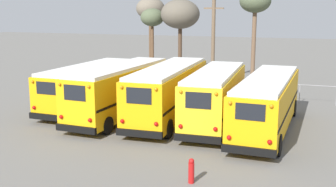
{
  "coord_description": "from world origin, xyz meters",
  "views": [
    {
      "loc": [
        8.54,
        -24.56,
        6.84
      ],
      "look_at": [
        0.0,
        -0.32,
        1.66
      ],
      "focal_mm": 45.0,
      "sensor_mm": 36.0,
      "label": 1
    }
  ],
  "objects_px": {
    "school_bus_4": "(267,102)",
    "bare_tree_0": "(180,15)",
    "school_bus_1": "(121,89)",
    "bare_tree_2": "(255,3)",
    "school_bus_3": "(215,96)",
    "utility_pole": "(213,41)",
    "school_bus_0": "(89,85)",
    "bare_tree_1": "(152,19)",
    "fire_hydrant": "(191,171)",
    "school_bus_2": "(169,90)",
    "bare_tree_3": "(150,10)"
  },
  "relations": [
    {
      "from": "school_bus_4",
      "to": "bare_tree_0",
      "type": "relative_size",
      "value": 1.4
    },
    {
      "from": "school_bus_1",
      "to": "bare_tree_2",
      "type": "bearing_deg",
      "value": 71.3
    },
    {
      "from": "school_bus_3",
      "to": "school_bus_4",
      "type": "bearing_deg",
      "value": -5.81
    },
    {
      "from": "bare_tree_2",
      "to": "bare_tree_0",
      "type": "bearing_deg",
      "value": 173.92
    },
    {
      "from": "school_bus_3",
      "to": "school_bus_1",
      "type": "bearing_deg",
      "value": -178.76
    },
    {
      "from": "bare_tree_2",
      "to": "utility_pole",
      "type": "bearing_deg",
      "value": -129.01
    },
    {
      "from": "school_bus_1",
      "to": "school_bus_4",
      "type": "bearing_deg",
      "value": -1.12
    },
    {
      "from": "school_bus_3",
      "to": "school_bus_0",
      "type": "bearing_deg",
      "value": 172.22
    },
    {
      "from": "bare_tree_1",
      "to": "school_bus_0",
      "type": "bearing_deg",
      "value": -83.1
    },
    {
      "from": "school_bus_1",
      "to": "fire_hydrant",
      "type": "bearing_deg",
      "value": -50.0
    },
    {
      "from": "school_bus_2",
      "to": "utility_pole",
      "type": "distance_m",
      "value": 13.14
    },
    {
      "from": "school_bus_4",
      "to": "fire_hydrant",
      "type": "distance_m",
      "value": 8.75
    },
    {
      "from": "school_bus_3",
      "to": "fire_hydrant",
      "type": "bearing_deg",
      "value": -82.88
    },
    {
      "from": "bare_tree_1",
      "to": "school_bus_3",
      "type": "bearing_deg",
      "value": -58.7
    },
    {
      "from": "school_bus_2",
      "to": "utility_pole",
      "type": "bearing_deg",
      "value": 91.31
    },
    {
      "from": "school_bus_1",
      "to": "fire_hydrant",
      "type": "relative_size",
      "value": 9.93
    },
    {
      "from": "fire_hydrant",
      "to": "utility_pole",
      "type": "bearing_deg",
      "value": 101.38
    },
    {
      "from": "bare_tree_2",
      "to": "bare_tree_3",
      "type": "relative_size",
      "value": 1.07
    },
    {
      "from": "school_bus_0",
      "to": "school_bus_1",
      "type": "bearing_deg",
      "value": -24.37
    },
    {
      "from": "school_bus_0",
      "to": "bare_tree_0",
      "type": "bearing_deg",
      "value": 85.86
    },
    {
      "from": "school_bus_3",
      "to": "school_bus_4",
      "type": "distance_m",
      "value": 3.08
    },
    {
      "from": "utility_pole",
      "to": "bare_tree_1",
      "type": "distance_m",
      "value": 9.67
    },
    {
      "from": "school_bus_4",
      "to": "bare_tree_1",
      "type": "distance_m",
      "value": 24.11
    },
    {
      "from": "school_bus_4",
      "to": "bare_tree_2",
      "type": "height_order",
      "value": "bare_tree_2"
    },
    {
      "from": "bare_tree_3",
      "to": "school_bus_0",
      "type": "bearing_deg",
      "value": -79.99
    },
    {
      "from": "school_bus_0",
      "to": "bare_tree_3",
      "type": "height_order",
      "value": "bare_tree_3"
    },
    {
      "from": "school_bus_2",
      "to": "bare_tree_1",
      "type": "height_order",
      "value": "bare_tree_1"
    },
    {
      "from": "bare_tree_0",
      "to": "bare_tree_2",
      "type": "relative_size",
      "value": 0.9
    },
    {
      "from": "school_bus_1",
      "to": "fire_hydrant",
      "type": "height_order",
      "value": "school_bus_1"
    },
    {
      "from": "school_bus_1",
      "to": "school_bus_3",
      "type": "height_order",
      "value": "school_bus_1"
    },
    {
      "from": "school_bus_0",
      "to": "bare_tree_3",
      "type": "xyz_separation_m",
      "value": [
        -3.66,
        20.75,
        5.09
      ]
    },
    {
      "from": "fire_hydrant",
      "to": "school_bus_3",
      "type": "bearing_deg",
      "value": 97.12
    },
    {
      "from": "utility_pole",
      "to": "bare_tree_1",
      "type": "xyz_separation_m",
      "value": [
        -7.94,
        5.21,
        1.79
      ]
    },
    {
      "from": "bare_tree_2",
      "to": "school_bus_1",
      "type": "bearing_deg",
      "value": -108.7
    },
    {
      "from": "school_bus_0",
      "to": "bare_tree_1",
      "type": "height_order",
      "value": "bare_tree_1"
    },
    {
      "from": "bare_tree_0",
      "to": "bare_tree_2",
      "type": "bearing_deg",
      "value": -6.08
    },
    {
      "from": "school_bus_2",
      "to": "utility_pole",
      "type": "relative_size",
      "value": 1.37
    },
    {
      "from": "school_bus_2",
      "to": "bare_tree_3",
      "type": "distance_m",
      "value": 24.2
    },
    {
      "from": "school_bus_1",
      "to": "utility_pole",
      "type": "bearing_deg",
      "value": 78.41
    },
    {
      "from": "school_bus_0",
      "to": "bare_tree_2",
      "type": "xyz_separation_m",
      "value": [
        8.94,
        15.96,
        5.7
      ]
    },
    {
      "from": "school_bus_2",
      "to": "fire_hydrant",
      "type": "bearing_deg",
      "value": -65.65
    },
    {
      "from": "school_bus_0",
      "to": "bare_tree_0",
      "type": "height_order",
      "value": "bare_tree_0"
    },
    {
      "from": "school_bus_3",
      "to": "bare_tree_2",
      "type": "relative_size",
      "value": 1.1
    },
    {
      "from": "school_bus_0",
      "to": "school_bus_3",
      "type": "relative_size",
      "value": 1.01
    },
    {
      "from": "bare_tree_0",
      "to": "bare_tree_1",
      "type": "height_order",
      "value": "bare_tree_0"
    },
    {
      "from": "school_bus_3",
      "to": "bare_tree_0",
      "type": "relative_size",
      "value": 1.23
    },
    {
      "from": "school_bus_0",
      "to": "school_bus_1",
      "type": "relative_size",
      "value": 0.94
    },
    {
      "from": "school_bus_3",
      "to": "school_bus_4",
      "type": "height_order",
      "value": "school_bus_3"
    },
    {
      "from": "bare_tree_0",
      "to": "bare_tree_2",
      "type": "height_order",
      "value": "bare_tree_2"
    },
    {
      "from": "school_bus_0",
      "to": "fire_hydrant",
      "type": "bearing_deg",
      "value": -44.18
    }
  ]
}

